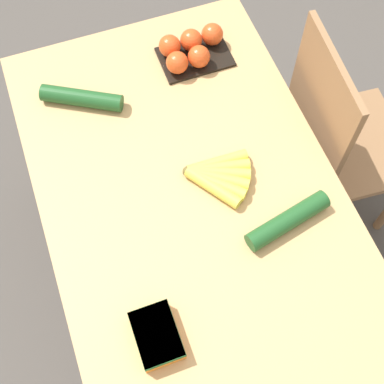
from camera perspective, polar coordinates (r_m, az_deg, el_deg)
The scene contains 8 objects.
ground_plane at distance 2.22m, azimuth 0.00°, elevation -9.16°, with size 12.00×12.00×0.00m, color #4C4742.
dining_table at distance 1.62m, azimuth 0.00°, elevation -2.07°, with size 1.40×0.85×0.74m.
chair at distance 1.99m, azimuth 15.13°, elevation 5.16°, with size 0.45×0.43×0.97m.
banana_bunch at distance 1.55m, azimuth 2.65°, elevation 1.77°, with size 0.18×0.20×0.04m.
tomato_pack at distance 1.80m, azimuth -0.13°, elevation 14.98°, with size 0.16×0.23×0.08m.
carrot_bag at distance 1.38m, azimuth -3.79°, elevation -15.01°, with size 0.15×0.11×0.05m.
cucumber_near at distance 1.50m, azimuth 10.18°, elevation -3.02°, with size 0.11×0.26×0.05m.
cucumber_far at distance 1.72m, azimuth -11.69°, elevation 9.80°, with size 0.17×0.25×0.05m.
Camera 1 is at (0.65, -0.24, 2.11)m, focal length 50.00 mm.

